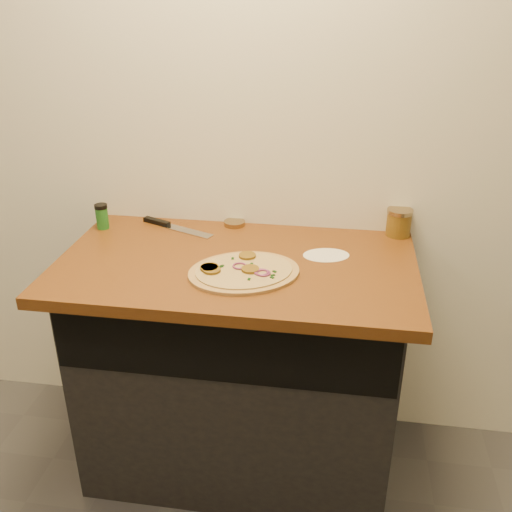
% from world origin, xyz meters
% --- Properties ---
extents(cabinet, '(1.10, 0.60, 0.86)m').
position_xyz_m(cabinet, '(0.00, 1.45, 0.43)').
color(cabinet, black).
rests_on(cabinet, ground).
extents(countertop, '(1.20, 0.70, 0.04)m').
position_xyz_m(countertop, '(0.00, 1.42, 0.88)').
color(countertop, brown).
rests_on(countertop, cabinet).
extents(pizza, '(0.46, 0.46, 0.02)m').
position_xyz_m(pizza, '(0.04, 1.33, 0.91)').
color(pizza, tan).
rests_on(pizza, countertop).
extents(chefs_knife, '(0.30, 0.15, 0.02)m').
position_xyz_m(chefs_knife, '(-0.30, 1.66, 0.91)').
color(chefs_knife, '#B7BAC1').
rests_on(chefs_knife, countertop).
extents(mason_jar_lid, '(0.11, 0.11, 0.02)m').
position_xyz_m(mason_jar_lid, '(-0.06, 1.72, 0.91)').
color(mason_jar_lid, '#917A54').
rests_on(mason_jar_lid, countertop).
extents(salsa_jar, '(0.09, 0.09, 0.10)m').
position_xyz_m(salsa_jar, '(0.55, 1.72, 0.95)').
color(salsa_jar, '#A22C10').
rests_on(salsa_jar, countertop).
extents(spice_shaker, '(0.05, 0.05, 0.10)m').
position_xyz_m(spice_shaker, '(-0.55, 1.62, 0.95)').
color(spice_shaker, '#206721').
rests_on(spice_shaker, countertop).
extents(flour_spill, '(0.19, 0.19, 0.00)m').
position_xyz_m(flour_spill, '(0.30, 1.51, 0.90)').
color(flour_spill, silver).
rests_on(flour_spill, countertop).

